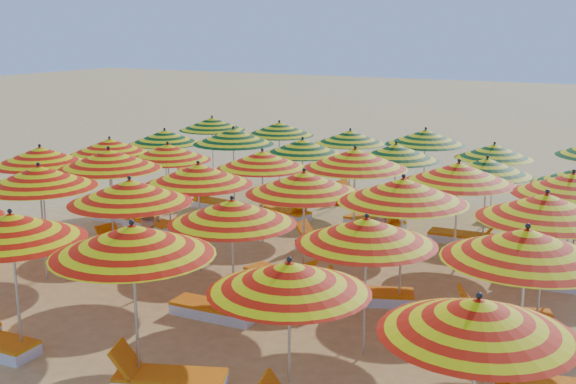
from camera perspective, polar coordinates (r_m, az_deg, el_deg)
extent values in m
plane|color=#EBBA68|center=(17.14, -0.81, -5.55)|extent=(120.00, 120.00, 0.00)
cylinder|color=silver|center=(12.89, -20.66, -7.08)|extent=(0.05, 0.05, 2.42)
cone|color=orange|center=(12.58, -21.04, -2.58)|extent=(3.08, 3.08, 0.46)
sphere|color=black|center=(12.52, -21.14, -1.41)|extent=(0.08, 0.08, 0.08)
cylinder|color=silver|center=(11.38, -11.93, -8.96)|extent=(0.05, 0.05, 2.50)
cone|color=orange|center=(11.03, -12.19, -3.73)|extent=(3.06, 3.06, 0.48)
sphere|color=black|center=(10.96, -12.26, -2.36)|extent=(0.08, 0.08, 0.08)
cylinder|color=silver|center=(10.24, 0.10, -11.92)|extent=(0.04, 0.04, 2.27)
cone|color=orange|center=(9.87, 0.10, -6.73)|extent=(2.80, 2.80, 0.43)
sphere|color=black|center=(9.79, 0.10, -5.35)|extent=(0.08, 0.08, 0.08)
cone|color=orange|center=(8.72, 14.77, -9.50)|extent=(3.04, 3.04, 0.44)
sphere|color=black|center=(8.63, 14.87, -7.93)|extent=(0.08, 0.08, 0.08)
cylinder|color=silver|center=(16.53, -18.81, -2.49)|extent=(0.05, 0.05, 2.48)
cone|color=orange|center=(16.28, -19.08, 1.16)|extent=(2.70, 2.70, 0.47)
sphere|color=black|center=(16.23, -19.15, 2.09)|extent=(0.08, 0.08, 0.08)
cylinder|color=silver|center=(14.75, -12.19, -3.96)|extent=(0.05, 0.05, 2.45)
cone|color=orange|center=(14.48, -12.39, 0.06)|extent=(2.88, 2.88, 0.47)
sphere|color=black|center=(14.42, -12.44, 1.10)|extent=(0.08, 0.08, 0.08)
cylinder|color=silver|center=(13.31, -4.36, -5.79)|extent=(0.04, 0.04, 2.35)
cone|color=orange|center=(13.02, -4.44, -1.55)|extent=(2.80, 2.80, 0.45)
sphere|color=black|center=(12.96, -4.46, -0.45)|extent=(0.08, 0.08, 0.08)
cylinder|color=silver|center=(12.16, 6.10, -7.69)|extent=(0.04, 0.04, 2.34)
cone|color=orange|center=(11.84, 6.22, -3.08)|extent=(2.89, 2.89, 0.45)
sphere|color=black|center=(11.77, 6.25, -1.88)|extent=(0.08, 0.08, 0.08)
cylinder|color=silver|center=(11.49, 17.95, -9.12)|extent=(0.05, 0.05, 2.50)
cone|color=orange|center=(11.14, 18.33, -3.93)|extent=(3.04, 3.04, 0.48)
sphere|color=black|center=(11.06, 18.43, -2.57)|extent=(0.08, 0.08, 0.08)
cylinder|color=silver|center=(19.40, -18.76, -0.33)|extent=(0.05, 0.05, 2.42)
cone|color=orange|center=(19.20, -18.99, 2.72)|extent=(3.06, 3.06, 0.46)
sphere|color=black|center=(19.15, -19.04, 3.50)|extent=(0.08, 0.08, 0.08)
cylinder|color=silver|center=(18.02, -13.78, -0.86)|extent=(0.05, 0.05, 2.51)
cone|color=orange|center=(17.79, -13.97, 2.54)|extent=(3.20, 3.20, 0.48)
sphere|color=black|center=(17.75, -14.02, 3.41)|extent=(0.08, 0.08, 0.08)
cylinder|color=silver|center=(16.31, -7.00, -2.19)|extent=(0.05, 0.05, 2.42)
cone|color=orange|center=(16.07, -7.10, 1.42)|extent=(2.72, 2.72, 0.46)
sphere|color=black|center=(16.01, -7.13, 2.35)|extent=(0.08, 0.08, 0.08)
cylinder|color=silver|center=(15.15, 1.25, -3.19)|extent=(0.05, 0.05, 2.46)
cone|color=orange|center=(14.89, 1.27, 0.74)|extent=(3.23, 3.23, 0.47)
sphere|color=black|center=(14.84, 1.28, 1.76)|extent=(0.08, 0.08, 0.08)
cylinder|color=silver|center=(14.33, 8.93, -4.15)|extent=(0.05, 0.05, 2.54)
cone|color=orange|center=(14.05, 9.08, 0.14)|extent=(2.63, 2.63, 0.48)
sphere|color=black|center=(13.99, 9.12, 1.25)|extent=(0.08, 0.08, 0.08)
cylinder|color=silver|center=(13.89, 19.39, -5.40)|extent=(0.05, 0.05, 2.49)
cone|color=orange|center=(13.60, 19.73, -1.09)|extent=(2.92, 2.92, 0.47)
sphere|color=black|center=(13.54, 19.82, 0.03)|extent=(0.08, 0.08, 0.08)
cylinder|color=silver|center=(21.48, -13.76, 0.99)|extent=(0.04, 0.04, 2.25)
cone|color=orange|center=(21.30, -13.90, 3.55)|extent=(2.86, 2.86, 0.43)
sphere|color=black|center=(21.26, -13.94, 4.20)|extent=(0.07, 0.07, 0.07)
cylinder|color=silver|center=(19.78, -9.37, 0.27)|extent=(0.04, 0.04, 2.31)
cone|color=orange|center=(19.58, -9.48, 3.13)|extent=(2.57, 2.57, 0.44)
sphere|color=black|center=(19.54, -9.51, 3.86)|extent=(0.08, 0.08, 0.08)
cylinder|color=silver|center=(18.41, -2.02, -0.50)|extent=(0.04, 0.04, 2.32)
cone|color=orange|center=(18.20, -2.04, 2.58)|extent=(2.73, 2.73, 0.44)
sphere|color=black|center=(18.16, -2.05, 3.36)|extent=(0.08, 0.08, 0.08)
cylinder|color=silver|center=(17.50, 5.24, -0.89)|extent=(0.05, 0.05, 2.53)
cone|color=orange|center=(17.27, 5.32, 2.64)|extent=(2.67, 2.67, 0.48)
sphere|color=black|center=(17.23, 5.34, 3.55)|extent=(0.08, 0.08, 0.08)
cylinder|color=silver|center=(16.48, 13.13, -2.17)|extent=(0.05, 0.05, 2.47)
cone|color=orange|center=(16.24, 13.33, 1.48)|extent=(2.73, 2.73, 0.47)
sphere|color=black|center=(16.19, 13.38, 2.42)|extent=(0.08, 0.08, 0.08)
cylinder|color=silver|center=(16.11, 21.27, -3.11)|extent=(0.05, 0.05, 2.46)
cone|color=orange|center=(15.87, 21.58, 0.59)|extent=(2.68, 2.68, 0.47)
sphere|color=black|center=(15.82, 21.66, 1.54)|extent=(0.08, 0.08, 0.08)
cylinder|color=silver|center=(22.97, -9.62, 1.93)|extent=(0.04, 0.04, 2.24)
cone|color=#737606|center=(22.80, -9.71, 4.33)|extent=(2.71, 2.71, 0.43)
sphere|color=black|center=(22.77, -9.74, 4.94)|extent=(0.07, 0.07, 0.07)
cylinder|color=silver|center=(21.67, -4.30, 1.67)|extent=(0.05, 0.05, 2.42)
cone|color=#737606|center=(21.49, -4.34, 4.42)|extent=(3.12, 3.12, 0.46)
sphere|color=black|center=(21.46, -4.35, 5.12)|extent=(0.08, 0.08, 0.08)
cylinder|color=silver|center=(20.62, 1.15, 0.91)|extent=(0.04, 0.04, 2.27)
cone|color=#737606|center=(20.43, 1.16, 3.61)|extent=(2.40, 2.40, 0.43)
sphere|color=black|center=(20.39, 1.16, 4.30)|extent=(0.08, 0.08, 0.08)
cylinder|color=silver|center=(19.67, 8.42, 0.26)|extent=(0.04, 0.04, 2.33)
cone|color=#737606|center=(19.48, 8.52, 3.15)|extent=(2.90, 2.90, 0.44)
sphere|color=black|center=(19.43, 8.54, 3.89)|extent=(0.08, 0.08, 0.08)
cylinder|color=silver|center=(18.58, 15.27, -0.97)|extent=(0.04, 0.04, 2.23)
cone|color=#737606|center=(18.38, 15.45, 1.95)|extent=(2.88, 2.88, 0.42)
sphere|color=black|center=(18.34, 15.50, 2.69)|extent=(0.07, 0.07, 0.07)
cylinder|color=silver|center=(18.30, 21.80, -1.75)|extent=(0.04, 0.04, 2.18)
cylinder|color=silver|center=(25.38, -5.96, 3.16)|extent=(0.04, 0.04, 2.30)
cone|color=#737606|center=(25.23, -6.02, 5.39)|extent=(2.84, 2.84, 0.44)
sphere|color=black|center=(25.20, -6.03, 5.95)|extent=(0.08, 0.08, 0.08)
cylinder|color=silver|center=(24.01, -0.69, 2.67)|extent=(0.04, 0.04, 2.30)
cone|color=#737606|center=(23.85, -0.69, 5.02)|extent=(3.02, 3.02, 0.44)
sphere|color=black|center=(23.81, -0.69, 5.62)|extent=(0.08, 0.08, 0.08)
cylinder|color=silver|center=(22.79, 4.89, 1.97)|extent=(0.04, 0.04, 2.22)
cone|color=#737606|center=(22.63, 4.94, 4.36)|extent=(2.40, 2.40, 0.42)
sphere|color=black|center=(22.60, 4.95, 4.97)|extent=(0.07, 0.07, 0.07)
cylinder|color=silver|center=(22.02, 10.70, 1.62)|extent=(0.05, 0.05, 2.39)
cone|color=#737606|center=(21.84, 10.81, 4.29)|extent=(3.08, 3.08, 0.46)
sphere|color=black|center=(21.80, 10.84, 4.97)|extent=(0.08, 0.08, 0.08)
cylinder|color=silver|center=(21.17, 15.82, 0.60)|extent=(0.04, 0.04, 2.18)
cone|color=#737606|center=(21.00, 15.98, 3.11)|extent=(2.56, 2.56, 0.41)
sphere|color=black|center=(20.96, 16.02, 3.75)|extent=(0.07, 0.07, 0.07)
cube|color=white|center=(11.60, -9.25, -14.67)|extent=(1.79, 1.18, 0.20)
cube|color=orange|center=(11.54, -9.27, -14.09)|extent=(1.79, 1.18, 0.06)
cube|color=orange|center=(11.64, -12.71, -12.79)|extent=(0.56, 0.67, 0.48)
cube|color=white|center=(14.09, -5.86, -9.39)|extent=(1.73, 0.67, 0.20)
cube|color=orange|center=(14.04, -5.87, -8.90)|extent=(1.73, 0.67, 0.06)
cube|color=orange|center=(13.63, -3.35, -8.55)|extent=(0.39, 0.60, 0.48)
cube|color=orange|center=(11.64, 16.83, -13.04)|extent=(0.49, 0.65, 0.48)
cube|color=white|center=(17.84, -12.65, -4.79)|extent=(1.79, 0.96, 0.20)
cube|color=orange|center=(17.80, -12.68, -4.39)|extent=(1.79, 0.96, 0.06)
cube|color=orange|center=(18.30, -13.98, -3.27)|extent=(0.49, 0.65, 0.48)
cube|color=white|center=(15.70, -0.67, -6.94)|extent=(1.79, 1.02, 0.20)
cube|color=orange|center=(15.66, -0.67, -6.49)|extent=(1.79, 1.02, 0.06)
cube|color=orange|center=(15.12, 1.21, -6.32)|extent=(0.51, 0.66, 0.48)
cube|color=white|center=(14.78, 6.57, -8.33)|extent=(1.79, 1.18, 0.20)
cube|color=orange|center=(14.73, 6.58, -7.85)|extent=(1.79, 1.18, 0.06)
cube|color=orange|center=(14.67, 3.85, -6.97)|extent=(0.56, 0.67, 0.48)
cube|color=white|center=(14.26, 16.76, -9.64)|extent=(1.80, 1.13, 0.20)
cube|color=orange|center=(14.21, 16.79, -9.15)|extent=(1.80, 1.13, 0.06)
cube|color=orange|center=(14.04, 13.99, -8.28)|extent=(0.54, 0.67, 0.48)
cube|color=white|center=(21.19, -12.92, -1.97)|extent=(1.75, 0.75, 0.20)
cube|color=orange|center=(21.16, -12.94, -1.63)|extent=(1.75, 0.75, 0.06)
cube|color=orange|center=(20.71, -11.39, -1.25)|extent=(0.42, 0.61, 0.48)
cube|color=white|center=(20.22, -10.84, -2.59)|extent=(1.77, 0.85, 0.20)
cube|color=orange|center=(20.19, -10.85, -2.24)|extent=(1.77, 0.85, 0.06)
cube|color=orange|center=(20.65, -12.15, -1.32)|extent=(0.46, 0.63, 0.48)
cube|color=white|center=(17.93, 3.39, -4.40)|extent=(1.70, 0.59, 0.20)
cube|color=orange|center=(17.89, 3.40, -4.00)|extent=(1.70, 0.59, 0.06)
cube|color=orange|center=(18.12, 1.40, -3.04)|extent=(0.37, 0.58, 0.48)
cube|color=white|center=(16.55, 19.07, -6.62)|extent=(1.74, 0.70, 0.20)
cube|color=orange|center=(16.51, 19.10, -6.19)|extent=(1.74, 0.70, 0.06)
cube|color=orange|center=(16.40, 21.60, -5.71)|extent=(0.40, 0.60, 0.48)
cube|color=white|center=(22.11, -5.64, -1.08)|extent=(1.74, 0.72, 0.20)
cube|color=orange|center=(22.07, -5.64, -0.75)|extent=(1.74, 0.72, 0.06)
cube|color=orange|center=(22.46, -7.04, 0.03)|extent=(0.41, 0.61, 0.48)
cube|color=white|center=(21.09, -0.22, -1.71)|extent=(1.80, 1.13, 0.20)
cube|color=orange|center=(21.05, -0.22, -1.37)|extent=(1.80, 1.13, 0.06)
cube|color=orange|center=(20.49, 1.06, -1.14)|extent=(0.54, 0.67, 0.48)
cube|color=white|center=(20.10, 6.83, -2.54)|extent=(1.77, 0.84, 0.20)
cube|color=orange|center=(20.07, 6.84, -2.18)|extent=(1.77, 0.84, 0.06)
cube|color=orange|center=(19.67, 8.61, -1.88)|extent=(0.45, 0.63, 0.48)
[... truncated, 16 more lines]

